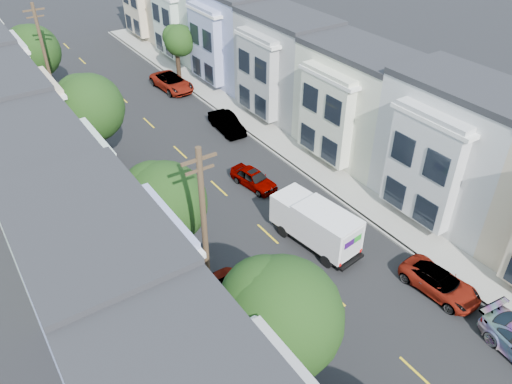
{
  "coord_description": "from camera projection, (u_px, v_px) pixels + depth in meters",
  "views": [
    {
      "loc": [
        -13.88,
        -13.37,
        19.95
      ],
      "look_at": [
        0.19,
        7.59,
        2.2
      ],
      "focal_mm": 35.0,
      "sensor_mm": 36.0,
      "label": 1
    }
  ],
  "objects": [
    {
      "name": "tree_c",
      "position": [
        163.0,
        204.0,
        25.91
      ],
      "size": [
        4.53,
        4.53,
        6.81
      ],
      "color": "black",
      "rests_on": "ground"
    },
    {
      "name": "townhouse_row_right",
      "position": [
        315.0,
        130.0,
        42.15
      ],
      "size": [
        5.0,
        70.0,
        8.5
      ],
      "primitive_type": "cube",
      "color": "beige",
      "rests_on": "ground"
    },
    {
      "name": "sidewalk_right",
      "position": [
        278.0,
        142.0,
        40.38
      ],
      "size": [
        2.6,
        70.0,
        0.15
      ],
      "primitive_type": "cube",
      "color": "gray",
      "rests_on": "ground"
    },
    {
      "name": "utility_pole_far",
      "position": [
        48.0,
        67.0,
        40.07
      ],
      "size": [
        1.6,
        0.26,
        10.0
      ],
      "color": "#42301E",
      "rests_on": "ground"
    },
    {
      "name": "tree_d",
      "position": [
        88.0,
        109.0,
        32.98
      ],
      "size": [
        4.59,
        4.59,
        7.81
      ],
      "color": "black",
      "rests_on": "ground"
    },
    {
      "name": "tree_e",
      "position": [
        32.0,
        52.0,
        43.89
      ],
      "size": [
        4.7,
        4.7,
        7.17
      ],
      "color": "black",
      "rests_on": "ground"
    },
    {
      "name": "tree_far_r",
      "position": [
        179.0,
        41.0,
        48.97
      ],
      "size": [
        3.1,
        3.1,
        5.52
      ],
      "color": "black",
      "rests_on": "ground"
    },
    {
      "name": "parked_left_c",
      "position": [
        240.0,
        306.0,
        25.19
      ],
      "size": [
        2.71,
        5.4,
        1.47
      ],
      "primitive_type": "imported",
      "rotation": [
        0.0,
        0.0,
        0.05
      ],
      "color": "#9DA0A2",
      "rests_on": "ground"
    },
    {
      "name": "parked_right_d",
      "position": [
        172.0,
        82.0,
        48.63
      ],
      "size": [
        2.84,
        5.5,
        1.48
      ],
      "primitive_type": "imported",
      "rotation": [
        0.0,
        0.0,
        0.07
      ],
      "color": "black",
      "rests_on": "ground"
    },
    {
      "name": "parked_right_b",
      "position": [
        440.0,
        283.0,
        26.67
      ],
      "size": [
        2.37,
        4.53,
        1.22
      ],
      "primitive_type": "imported",
      "rotation": [
        0.0,
        0.0,
        0.08
      ],
      "color": "white",
      "rests_on": "ground"
    },
    {
      "name": "parked_left_d",
      "position": [
        157.0,
        208.0,
        32.08
      ],
      "size": [
        1.69,
        3.96,
        1.26
      ],
      "primitive_type": "imported",
      "rotation": [
        0.0,
        0.0,
        -0.05
      ],
      "color": "#40060E",
      "rests_on": "ground"
    },
    {
      "name": "sidewalk_left",
      "position": [
        102.0,
        201.0,
        33.68
      ],
      "size": [
        2.6,
        70.0,
        0.15
      ],
      "primitive_type": "cube",
      "color": "gray",
      "rests_on": "ground"
    },
    {
      "name": "ground",
      "position": [
        331.0,
        294.0,
        26.88
      ],
      "size": [
        160.0,
        160.0,
        0.0
      ],
      "primitive_type": "plane",
      "color": "black",
      "rests_on": "ground"
    },
    {
      "name": "fedex_truck",
      "position": [
        316.0,
        224.0,
        29.41
      ],
      "size": [
        2.17,
        5.63,
        2.7
      ],
      "rotation": [
        0.0,
        0.0,
        0.13
      ],
      "color": "white",
      "rests_on": "ground"
    },
    {
      "name": "lead_sedan",
      "position": [
        254.0,
        178.0,
        34.93
      ],
      "size": [
        2.14,
        4.14,
        1.28
      ],
      "primitive_type": "imported",
      "rotation": [
        0.0,
        0.0,
        0.17
      ],
      "color": "black",
      "rests_on": "ground"
    },
    {
      "name": "road_slab",
      "position": [
        198.0,
        169.0,
        37.07
      ],
      "size": [
        12.0,
        70.0,
        0.02
      ],
      "primitive_type": "cube",
      "color": "black",
      "rests_on": "ground"
    },
    {
      "name": "centerline",
      "position": [
        198.0,
        169.0,
        37.07
      ],
      "size": [
        0.12,
        70.0,
        0.01
      ],
      "primitive_type": "cube",
      "color": "gold",
      "rests_on": "ground"
    },
    {
      "name": "utility_pole_near",
      "position": [
        205.0,
        244.0,
        22.41
      ],
      "size": [
        1.6,
        0.26,
        10.0
      ],
      "color": "#42301E",
      "rests_on": "ground"
    },
    {
      "name": "curb_right",
      "position": [
        265.0,
        146.0,
        39.79
      ],
      "size": [
        0.3,
        70.0,
        0.15
      ],
      "primitive_type": "cube",
      "color": "gray",
      "rests_on": "ground"
    },
    {
      "name": "parked_right_c",
      "position": [
        227.0,
        123.0,
        41.6
      ],
      "size": [
        1.8,
        4.38,
        1.43
      ],
      "primitive_type": "imported",
      "rotation": [
        0.0,
        0.0,
        -0.07
      ],
      "color": "black",
      "rests_on": "ground"
    },
    {
      "name": "curb_left",
      "position": [
        121.0,
        195.0,
        34.27
      ],
      "size": [
        0.3,
        70.0,
        0.15
      ],
      "primitive_type": "cube",
      "color": "gray",
      "rests_on": "ground"
    },
    {
      "name": "townhouse_row_left",
      "position": [
        45.0,
        221.0,
        31.99
      ],
      "size": [
        5.0,
        70.0,
        8.5
      ],
      "primitive_type": "cube",
      "color": "beige",
      "rests_on": "ground"
    },
    {
      "name": "tree_b",
      "position": [
        279.0,
        319.0,
        18.37
      ],
      "size": [
        4.7,
        4.7,
        7.92
      ],
      "color": "black",
      "rests_on": "ground"
    }
  ]
}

